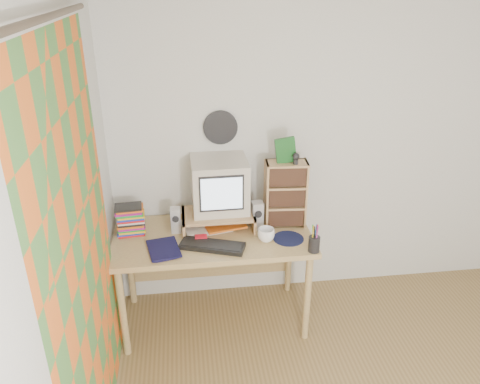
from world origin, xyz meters
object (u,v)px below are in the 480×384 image
object	(u,v)px
keyboard	(212,246)
cd_rack	(286,194)
mug	(266,235)
desk	(212,246)
crt_monitor	(220,186)
dvd_stack	(130,217)
diary	(149,250)

from	to	relation	value
keyboard	cd_rack	distance (m)	0.65
keyboard	mug	distance (m)	0.38
desk	cd_rack	xyz separation A→B (m)	(0.54, 0.02, 0.38)
crt_monitor	keyboard	bearing A→B (deg)	-105.60
crt_monitor	dvd_stack	world-z (taller)	crt_monitor
crt_monitor	diary	xyz separation A→B (m)	(-0.51, -0.34, -0.28)
crt_monitor	cd_rack	bearing A→B (deg)	-8.91
cd_rack	diary	world-z (taller)	cd_rack
keyboard	mug	bearing A→B (deg)	26.23
desk	mug	distance (m)	0.45
dvd_stack	mug	size ratio (longest dim) A/B	2.21
diary	mug	bearing A→B (deg)	-6.91
desk	diary	bearing A→B (deg)	-150.06
cd_rack	diary	bearing A→B (deg)	-159.96
keyboard	diary	size ratio (longest dim) A/B	1.80
mug	diary	world-z (taller)	mug
keyboard	mug	world-z (taller)	mug
crt_monitor	cd_rack	xyz separation A→B (m)	(0.47, -0.07, -0.06)
crt_monitor	dvd_stack	bearing A→B (deg)	-175.78
desk	dvd_stack	size ratio (longest dim) A/B	5.33
crt_monitor	keyboard	world-z (taller)	crt_monitor
dvd_stack	cd_rack	xyz separation A→B (m)	(1.11, -0.01, 0.11)
crt_monitor	keyboard	size ratio (longest dim) A/B	0.90
crt_monitor	dvd_stack	distance (m)	0.67
dvd_stack	mug	world-z (taller)	dvd_stack
crt_monitor	cd_rack	world-z (taller)	crt_monitor
keyboard	dvd_stack	distance (m)	0.63
mug	diary	xyz separation A→B (m)	(-0.80, -0.06, -0.02)
crt_monitor	keyboard	xyz separation A→B (m)	(-0.09, -0.33, -0.29)
desk	cd_rack	bearing A→B (deg)	2.23
keyboard	mug	xyz separation A→B (m)	(0.38, 0.05, 0.03)
crt_monitor	diary	bearing A→B (deg)	-147.26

